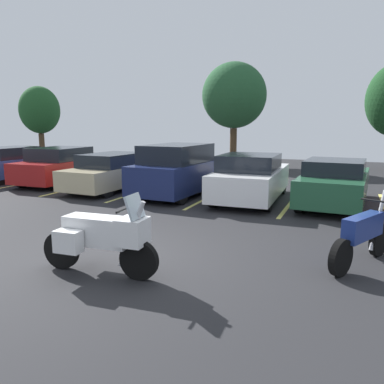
# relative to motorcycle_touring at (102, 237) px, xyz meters

# --- Properties ---
(ground) EXTENTS (44.00, 44.00, 0.10)m
(ground) POSITION_rel_motorcycle_touring_xyz_m (-0.24, 0.78, -0.71)
(ground) COLOR #262628
(motorcycle_touring) EXTENTS (2.16, 0.94, 1.40)m
(motorcycle_touring) POSITION_rel_motorcycle_touring_xyz_m (0.00, 0.00, 0.00)
(motorcycle_touring) COLOR black
(motorcycle_touring) RESTS_ON ground
(motorcycle_second) EXTENTS (1.04, 1.95, 1.27)m
(motorcycle_second) POSITION_rel_motorcycle_touring_xyz_m (3.99, 2.13, -0.12)
(motorcycle_second) COLOR black
(motorcycle_second) RESTS_ON ground
(parking_stripes) EXTENTS (24.82, 5.04, 0.01)m
(parking_stripes) POSITION_rel_motorcycle_touring_xyz_m (-2.08, 7.44, -0.66)
(parking_stripes) COLOR #EAE066
(parking_stripes) RESTS_ON ground
(car_blue) EXTENTS (1.92, 4.28, 1.49)m
(car_blue) POSITION_rel_motorcycle_touring_xyz_m (-10.25, 7.65, 0.07)
(car_blue) COLOR #2D519E
(car_blue) RESTS_ON ground
(car_red) EXTENTS (2.08, 4.50, 1.53)m
(car_red) POSITION_rel_motorcycle_touring_xyz_m (-7.48, 7.66, 0.08)
(car_red) COLOR maroon
(car_red) RESTS_ON ground
(car_champagne) EXTENTS (1.96, 4.66, 1.39)m
(car_champagne) POSITION_rel_motorcycle_touring_xyz_m (-4.63, 7.22, 0.03)
(car_champagne) COLOR #C1B289
(car_champagne) RESTS_ON ground
(car_navy) EXTENTS (2.07, 4.41, 1.79)m
(car_navy) POSITION_rel_motorcycle_touring_xyz_m (-1.85, 7.12, 0.22)
(car_navy) COLOR navy
(car_navy) RESTS_ON ground
(car_white) EXTENTS (2.01, 4.52, 1.54)m
(car_white) POSITION_rel_motorcycle_touring_xyz_m (0.74, 7.11, 0.09)
(car_white) COLOR white
(car_white) RESTS_ON ground
(car_green) EXTENTS (2.08, 4.56, 1.43)m
(car_green) POSITION_rel_motorcycle_touring_xyz_m (3.32, 7.37, 0.04)
(car_green) COLOR #235638
(car_green) RESTS_ON ground
(tree_center_left) EXTENTS (3.81, 3.81, 6.08)m
(tree_center_left) POSITION_rel_motorcycle_touring_xyz_m (-2.88, 17.33, 3.48)
(tree_center_left) COLOR #4C3823
(tree_center_left) RESTS_ON ground
(tree_center) EXTENTS (3.06, 3.06, 5.37)m
(tree_center) POSITION_rel_motorcycle_touring_xyz_m (-18.82, 18.29, 2.88)
(tree_center) COLOR #4C3823
(tree_center) RESTS_ON ground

